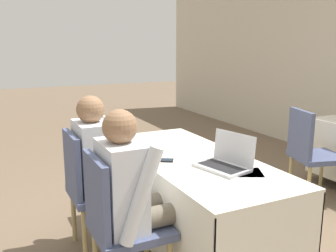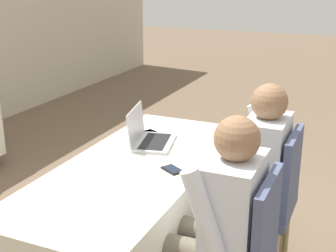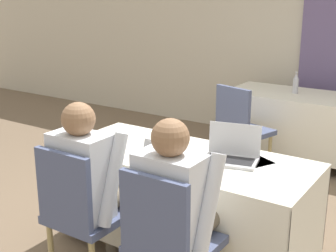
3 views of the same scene
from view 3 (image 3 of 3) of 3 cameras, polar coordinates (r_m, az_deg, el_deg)
The scene contains 15 objects.
ground_plane at distance 3.47m, azimuth 1.85°, elevation -14.88°, with size 24.00×24.00×0.00m, color brown.
wall_back at distance 5.77m, azimuth 18.24°, elevation 11.07°, with size 12.00×0.06×2.70m.
conference_table_near at distance 3.22m, azimuth 1.94°, elevation -6.49°, with size 1.75×0.75×0.73m.
conference_table_far at distance 5.18m, azimuth 16.90°, elevation 1.66°, with size 1.75×0.75×0.73m.
laptop at distance 3.06m, azimuth 7.73°, elevation -3.45°, with size 0.39×0.31×0.23m.
cell_phone at distance 2.98m, azimuth -0.26°, elevation -4.64°, with size 0.13×0.14×0.01m.
paper_beside_laptop at distance 3.20m, azimuth 2.43°, elevation -3.22°, with size 0.31×0.36×0.00m.
paper_centre_table at distance 3.06m, azimuth 9.73°, elevation -4.39°, with size 0.32×0.36×0.00m.
paper_left_edge at distance 3.10m, azimuth 11.46°, elevation -4.21°, with size 0.27×0.34×0.00m.
water_bottle at distance 5.19m, azimuth 15.31°, elevation 5.01°, with size 0.06×0.06×0.23m.
chair_near_left at distance 2.93m, azimuth -10.64°, elevation -10.02°, with size 0.44×0.44×0.92m.
chair_near_right at distance 2.57m, azimuth -0.07°, elevation -13.69°, with size 0.44×0.44×0.92m.
chair_far_spare at distance 4.61m, azimuth 8.84°, elevation -0.07°, with size 0.54×0.54×0.92m.
person_checkered_shirt at distance 2.93m, azimuth -9.38°, elevation -6.51°, with size 0.50×0.52×1.18m.
person_white_shirt at distance 2.57m, azimuth 1.23°, elevation -9.65°, with size 0.50×0.52×1.18m.
Camera 3 is at (1.55, -2.53, 1.80)m, focal length 50.00 mm.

